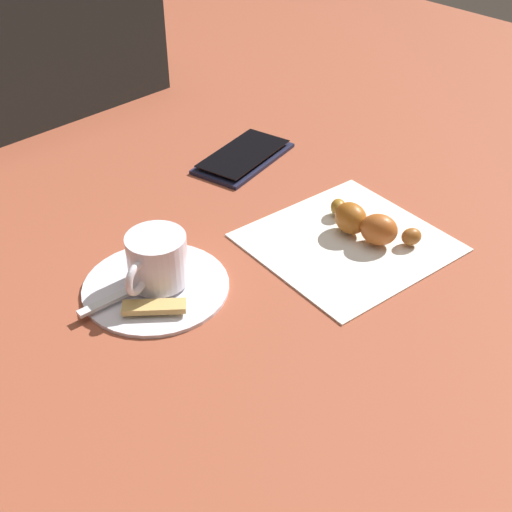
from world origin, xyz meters
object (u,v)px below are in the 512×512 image
espresso_cup (156,259)px  cell_phone (244,156)px  sugar_packet (154,307)px  napkin (348,242)px  croissant (366,223)px  teaspoon (156,278)px  laptop_bag (43,44)px  saucer (156,285)px

espresso_cup → cell_phone: bearing=-149.6°
sugar_packet → napkin: 0.23m
croissant → teaspoon: bearing=-21.8°
laptop_bag → teaspoon: bearing=71.1°
saucer → espresso_cup: size_ratio=1.83×
sugar_packet → croissant: bearing=27.3°
espresso_cup → cell_phone: espresso_cup is taller
espresso_cup → napkin: size_ratio=0.41×
saucer → cell_phone: (-0.24, -0.14, 0.00)m
espresso_cup → napkin: 0.21m
saucer → teaspoon: bearing=-138.0°
teaspoon → laptop_bag: size_ratio=0.36×
saucer → laptop_bag: size_ratio=0.42×
teaspoon → saucer: bearing=42.0°
cell_phone → croissant: bearing=84.5°
saucer → croissant: size_ratio=1.23×
espresso_cup → teaspoon: espresso_cup is taller
sugar_packet → saucer: bearing=92.1°
cell_phone → saucer: bearing=29.9°
cell_phone → espresso_cup: bearing=30.4°
sugar_packet → croissant: 0.25m
saucer → napkin: bearing=158.6°
teaspoon → sugar_packet: (0.03, 0.03, 0.00)m
cell_phone → laptop_bag: (0.10, -0.30, 0.09)m
espresso_cup → laptop_bag: bearing=-106.6°
croissant → cell_phone: bearing=-95.5°
teaspoon → sugar_packet: teaspoon is taller
sugar_packet → croissant: croissant is taller
teaspoon → croissant: croissant is taller
napkin → laptop_bag: 0.53m
saucer → croissant: bearing=158.8°
saucer → laptop_bag: (-0.14, -0.44, 0.09)m
teaspoon → cell_phone: teaspoon is taller
espresso_cup → laptop_bag: 0.46m
laptop_bag → espresso_cup: bearing=71.4°
laptop_bag → saucer: bearing=70.9°
espresso_cup → napkin: espresso_cup is taller
laptop_bag → croissant: bearing=96.8°
sugar_packet → laptop_bag: laptop_bag is taller
espresso_cup → sugar_packet: (0.03, 0.03, -0.02)m
espresso_cup → croissant: espresso_cup is taller
sugar_packet → laptop_bag: 0.51m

